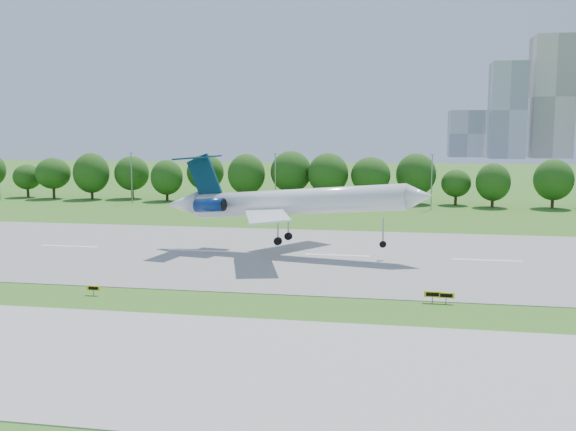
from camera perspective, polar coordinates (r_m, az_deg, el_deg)
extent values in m
plane|color=#36641A|center=(64.64, 2.13, -7.77)|extent=(600.00, 600.00, 0.00)
cube|color=gray|center=(88.84, 4.39, -3.57)|extent=(400.00, 45.00, 0.08)
cube|color=#ADADA8|center=(47.71, -0.96, -13.30)|extent=(400.00, 23.00, 0.08)
cylinder|color=#382314|center=(169.08, -13.87, 2.05)|extent=(0.70, 0.70, 3.60)
sphere|color=#183C0F|center=(168.75, -13.92, 3.54)|extent=(8.40, 8.40, 8.40)
cylinder|color=#382314|center=(157.16, -0.41, 1.88)|extent=(0.70, 0.70, 3.60)
sphere|color=#183C0F|center=(156.80, -0.41, 3.48)|extent=(8.40, 8.40, 8.40)
cylinder|color=#382314|center=(154.96, 14.29, 1.57)|extent=(0.70, 0.70, 3.60)
sphere|color=#183C0F|center=(154.59, 14.35, 3.19)|extent=(8.40, 8.40, 8.40)
cylinder|color=gray|center=(157.61, -13.73, 3.21)|extent=(0.24, 0.24, 12.00)
cube|color=gray|center=(157.31, -13.80, 5.43)|extent=(0.90, 0.25, 0.18)
cylinder|color=gray|center=(147.02, -1.13, 3.14)|extent=(0.24, 0.24, 12.00)
cube|color=gray|center=(146.69, -1.13, 5.51)|extent=(0.90, 0.25, 0.18)
cylinder|color=gray|center=(144.35, 12.65, 2.88)|extent=(0.24, 0.24, 12.00)
cube|color=gray|center=(144.02, 12.72, 5.30)|extent=(0.90, 0.25, 0.18)
cube|color=#B2B2B7|center=(446.98, 18.89, 8.81)|extent=(22.00, 22.00, 62.00)
cube|color=beige|center=(467.43, 22.35, 9.68)|extent=(26.00, 26.00, 80.00)
cube|color=#B2B2B7|center=(468.81, 15.55, 7.01)|extent=(24.00, 24.00, 32.00)
cylinder|color=white|center=(88.47, 0.80, 1.23)|extent=(30.50, 8.11, 5.86)
cone|color=white|center=(84.67, 11.59, 1.69)|extent=(3.98, 4.01, 3.76)
cone|color=white|center=(95.44, -9.23, 1.00)|extent=(5.56, 4.25, 3.88)
cube|color=white|center=(82.62, -1.92, -0.01)|extent=(8.47, 13.94, 0.64)
cube|color=white|center=(95.80, 1.08, 1.01)|extent=(11.44, 13.65, 0.64)
cube|color=#05253E|center=(93.52, -7.43, 3.39)|extent=(5.47, 1.33, 6.88)
cube|color=#05253E|center=(93.81, -8.01, 5.13)|extent=(4.64, 9.92, 0.47)
cylinder|color=navy|center=(90.63, -6.99, 0.92)|extent=(4.60, 2.55, 2.23)
cylinder|color=navy|center=(95.33, -5.62, 1.25)|extent=(4.60, 2.55, 2.23)
cylinder|color=gray|center=(85.97, 8.45, -1.39)|extent=(0.20, 0.20, 3.52)
cylinder|color=black|center=(86.26, 8.43, -2.55)|extent=(0.94, 0.44, 0.90)
cylinder|color=gray|center=(87.49, -0.91, -1.16)|extent=(0.24, 0.24, 3.52)
cylinder|color=black|center=(87.77, -0.91, -2.30)|extent=(1.16, 0.62, 1.11)
cylinder|color=gray|center=(91.62, 0.03, -0.77)|extent=(0.24, 0.24, 3.52)
cylinder|color=black|center=(91.89, 0.03, -1.86)|extent=(1.16, 0.62, 1.11)
cube|color=gray|center=(70.47, -16.89, -6.55)|extent=(0.09, 0.09, 0.63)
cube|color=yellow|center=(70.37, -16.90, -6.19)|extent=(1.44, 0.21, 0.50)
cube|color=black|center=(70.28, -16.94, -6.21)|extent=(1.08, 0.05, 0.32)
cube|color=gray|center=(66.15, 13.87, -7.32)|extent=(0.10, 0.10, 0.70)
cube|color=yellow|center=(66.03, 13.88, -6.90)|extent=(1.61, 0.26, 0.55)
cube|color=black|center=(65.92, 13.88, -6.92)|extent=(1.20, 0.08, 0.35)
cube|color=gray|center=(66.10, 12.71, -7.28)|extent=(0.11, 0.11, 0.73)
cube|color=yellow|center=(65.97, 12.73, -6.84)|extent=(1.68, 0.19, 0.58)
cube|color=black|center=(65.86, 12.73, -6.86)|extent=(1.26, 0.02, 0.37)
imported|color=white|center=(150.64, 0.27, 1.19)|extent=(4.04, 2.04, 1.27)
imported|color=silver|center=(153.07, -5.93, 1.25)|extent=(3.89, 1.97, 1.27)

